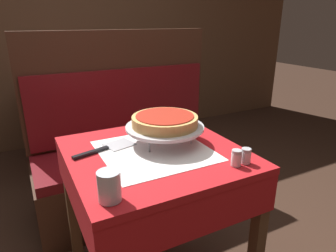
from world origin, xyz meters
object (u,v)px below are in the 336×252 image
(pizza_server, at_px, (107,148))
(condiment_caddy, at_px, (63,77))
(pizza_pan_stand, at_px, (165,128))
(salt_shaker, at_px, (236,158))
(deep_dish_pizza, at_px, (165,121))
(dining_table_front, at_px, (155,175))
(water_glass_near, at_px, (109,186))
(dining_table_rear, at_px, (70,93))
(pepper_shaker, at_px, (246,156))
(booth_bench, at_px, (132,160))

(pizza_server, bearing_deg, condiment_caddy, 87.22)
(pizza_pan_stand, distance_m, salt_shaker, 0.35)
(pizza_pan_stand, xyz_separation_m, deep_dish_pizza, (0.00, 0.00, 0.03))
(pizza_server, height_order, salt_shaker, salt_shaker)
(dining_table_front, xyz_separation_m, deep_dish_pizza, (0.07, 0.05, 0.22))
(salt_shaker, bearing_deg, dining_table_front, 128.83)
(pizza_pan_stand, height_order, water_glass_near, water_glass_near)
(dining_table_rear, height_order, salt_shaker, salt_shaker)
(water_glass_near, height_order, salt_shaker, water_glass_near)
(salt_shaker, bearing_deg, water_glass_near, -179.42)
(pizza_server, bearing_deg, pepper_shaker, -40.73)
(deep_dish_pizza, bearing_deg, booth_bench, 82.55)
(deep_dish_pizza, xyz_separation_m, salt_shaker, (0.14, -0.32, -0.07))
(dining_table_front, height_order, condiment_caddy, condiment_caddy)
(booth_bench, distance_m, pepper_shaker, 1.11)
(dining_table_front, height_order, pizza_pan_stand, pizza_pan_stand)
(salt_shaker, bearing_deg, deep_dish_pizza, 113.55)
(pepper_shaker, height_order, condiment_caddy, condiment_caddy)
(booth_bench, bearing_deg, condiment_caddy, 105.68)
(dining_table_front, height_order, booth_bench, booth_bench)
(dining_table_rear, relative_size, pizza_server, 2.68)
(water_glass_near, distance_m, condiment_caddy, 1.97)
(salt_shaker, bearing_deg, pizza_pan_stand, 113.55)
(dining_table_front, height_order, dining_table_rear, dining_table_rear)
(dining_table_front, distance_m, dining_table_rear, 1.67)
(condiment_caddy, bearing_deg, dining_table_rear, -19.48)
(pepper_shaker, bearing_deg, pizza_pan_stand, 120.19)
(booth_bench, bearing_deg, water_glass_near, -113.36)
(dining_table_front, distance_m, water_glass_near, 0.42)
(pizza_server, distance_m, water_glass_near, 0.39)
(pepper_shaker, bearing_deg, salt_shaker, 180.00)
(dining_table_rear, bearing_deg, salt_shaker, -82.18)
(dining_table_rear, height_order, pizza_pan_stand, pizza_pan_stand)
(dining_table_rear, distance_m, pizza_server, 1.57)
(pepper_shaker, bearing_deg, dining_table_front, 134.42)
(pizza_server, height_order, water_glass_near, water_glass_near)
(deep_dish_pizza, relative_size, pepper_shaker, 4.84)
(pepper_shaker, bearing_deg, deep_dish_pizza, 120.19)
(booth_bench, distance_m, condiment_caddy, 1.07)
(dining_table_front, xyz_separation_m, pizza_server, (-0.17, 0.11, 0.12))
(water_glass_near, bearing_deg, deep_dish_pizza, 42.68)
(booth_bench, height_order, pepper_shaker, booth_bench)
(booth_bench, xyz_separation_m, salt_shaker, (0.05, -1.02, 0.44))
(dining_table_front, distance_m, condiment_caddy, 1.70)
(condiment_caddy, bearing_deg, pepper_shaker, -79.67)
(booth_bench, xyz_separation_m, condiment_caddy, (-0.26, 0.94, 0.46))
(dining_table_front, distance_m, salt_shaker, 0.37)
(water_glass_near, xyz_separation_m, condiment_caddy, (0.18, 1.96, -0.00))
(water_glass_near, distance_m, pepper_shaker, 0.54)
(salt_shaker, relative_size, condiment_caddy, 0.38)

